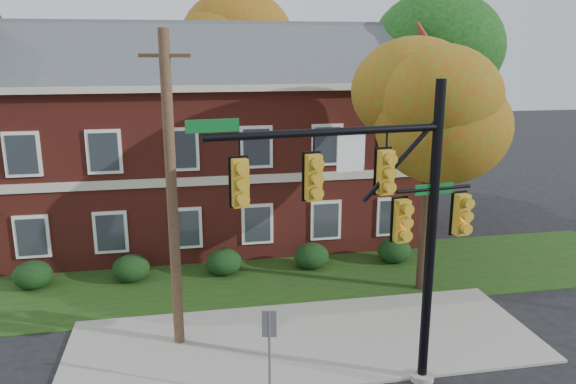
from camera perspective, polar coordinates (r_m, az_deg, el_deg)
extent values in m
plane|color=black|center=(16.64, 2.54, -16.64)|extent=(120.00, 120.00, 0.00)
cube|color=gray|center=(17.47, 1.77, -14.88)|extent=(14.00, 5.00, 0.08)
cube|color=#193811|center=(21.89, -1.07, -8.66)|extent=(30.00, 6.00, 0.04)
cube|color=maroon|center=(26.41, -7.59, 3.12)|extent=(18.00, 8.00, 7.00)
cube|color=beige|center=(25.96, -7.85, 10.98)|extent=(18.80, 8.80, 0.24)
cube|color=beige|center=(22.47, -6.99, 1.18)|extent=(18.00, 0.12, 0.35)
ellipsoid|color=black|center=(22.81, -24.52, -7.68)|extent=(1.40, 1.26, 1.05)
ellipsoid|color=black|center=(22.20, -15.65, -7.47)|extent=(1.40, 1.26, 1.05)
ellipsoid|color=black|center=(22.14, -6.54, -7.08)|extent=(1.40, 1.26, 1.05)
ellipsoid|color=black|center=(22.62, 2.40, -6.52)|extent=(1.40, 1.26, 1.05)
ellipsoid|color=black|center=(23.62, 10.74, -5.85)|extent=(1.40, 1.26, 1.05)
cylinder|color=black|center=(20.53, 13.76, -2.17)|extent=(0.36, 0.36, 5.76)
ellipsoid|color=#AF340F|center=(19.85, 14.37, 7.85)|extent=(4.25, 4.25, 3.60)
ellipsoid|color=#AF340F|center=(19.73, 16.61, 9.42)|extent=(3.50, 3.50, 3.00)
cylinder|color=black|center=(30.01, 13.80, 4.20)|extent=(0.36, 0.36, 7.04)
ellipsoid|color=#0E3410|center=(29.59, 14.32, 12.62)|extent=(5.95, 5.95, 5.04)
ellipsoid|color=#0E3410|center=(29.49, 16.41, 13.65)|extent=(4.90, 4.90, 4.20)
cylinder|color=black|center=(34.29, -6.71, 6.27)|extent=(0.36, 0.36, 7.68)
ellipsoid|color=#B12B0F|center=(33.97, -6.95, 14.31)|extent=(6.46, 6.46, 5.47)
ellipsoid|color=#B12B0F|center=(33.49, -5.23, 15.38)|extent=(5.32, 5.32, 4.56)
cylinder|color=gray|center=(16.14, 13.43, -17.75)|extent=(0.63, 0.63, 0.18)
cylinder|color=black|center=(14.50, 14.31, -4.68)|extent=(0.28, 0.28, 7.89)
cylinder|color=black|center=(12.55, 4.12, 6.09)|extent=(5.61, 0.93, 0.18)
cylinder|color=black|center=(14.14, 14.62, 0.30)|extent=(2.02, 0.36, 0.09)
cube|color=#B58A1D|center=(12.13, -4.88, 0.90)|extent=(0.54, 0.40, 1.31)
cube|color=#B58A1D|center=(12.61, 2.61, 1.46)|extent=(0.54, 0.40, 1.31)
cube|color=#B58A1D|center=(13.35, 9.87, 1.98)|extent=(0.54, 0.40, 1.31)
cube|color=silver|center=(12.86, 6.40, 3.94)|extent=(0.68, 0.13, 0.85)
cube|color=#0B5921|center=(11.78, -7.69, 6.68)|extent=(1.12, 0.20, 0.27)
cube|color=#B58A1D|center=(13.90, 11.50, -2.89)|extent=(0.54, 0.40, 1.31)
cube|color=#B58A1D|center=(14.80, 17.21, -2.21)|extent=(0.54, 0.40, 1.31)
cube|color=#0B5921|center=(14.14, 14.62, 0.30)|extent=(1.07, 0.19, 0.26)
cylinder|color=#483121|center=(16.03, -11.70, -0.47)|extent=(0.38, 0.38, 9.10)
cube|color=#483121|center=(15.52, -12.43, 13.39)|extent=(1.38, 0.52, 0.10)
cylinder|color=slate|center=(14.35, -1.89, -16.40)|extent=(0.08, 0.08, 2.45)
cube|color=slate|center=(13.91, -1.92, -13.24)|extent=(0.36, 0.12, 0.69)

